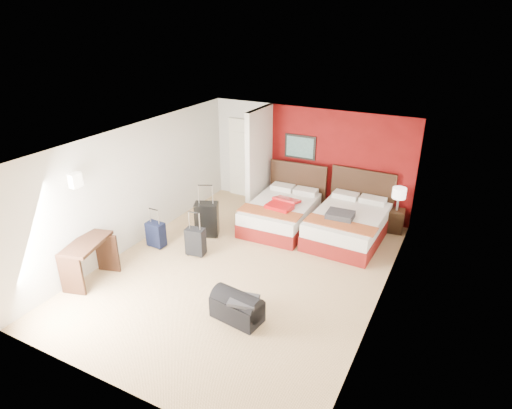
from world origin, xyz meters
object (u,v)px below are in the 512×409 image
Objects in this scene: table_lamp at (398,199)px; suitcase_black at (207,220)px; bed_left at (280,215)px; desk at (90,262)px; suitcase_navy at (156,235)px; duffel_bag at (237,308)px; bed_right at (348,226)px; nightstand at (395,221)px; suitcase_charcoal at (196,243)px; red_suitcase_open at (283,204)px.

table_lamp reaches higher than suitcase_black.
bed_left is 1.94× the size of desk.
duffel_bag is at bearing -23.96° from suitcase_navy.
bed_right is at bearing -0.05° from suitcase_black.
nightstand is at bearing 36.55° from suitcase_navy.
suitcase_black is 1.12m from suitcase_navy.
suitcase_black reaches higher than bed_right.
table_lamp reaches higher than desk.
suitcase_black is (-3.59, -2.10, -0.40)m from table_lamp.
suitcase_black is at bearing -149.65° from table_lamp.
nightstand is at bearing 5.83° from suitcase_black.
suitcase_charcoal is at bearing 7.49° from suitcase_navy.
suitcase_navy is at bearing 67.33° from desk.
desk is (-3.63, -3.70, 0.11)m from bed_right.
suitcase_navy is at bearing -151.80° from suitcase_black.
bed_right is at bearing 84.88° from duffel_bag.
bed_right is 4.04m from suitcase_navy.
suitcase_black is (-1.33, -1.05, -0.25)m from red_suitcase_open.
desk reaches higher than red_suitcase_open.
red_suitcase_open is at bearing 51.30° from suitcase_charcoal.
nightstand is 5.21m from suitcase_navy.
duffel_bag is (1.72, -1.36, -0.07)m from suitcase_charcoal.
red_suitcase_open is at bearing 45.58° from suitcase_navy.
desk reaches higher than suitcase_black.
bed_left is 3.38m from duffel_bag.
bed_left is 0.36m from red_suitcase_open.
suitcase_navy is at bearing -146.00° from bed_right.
suitcase_charcoal is at bearing -138.78° from bed_right.
nightstand is at bearing 47.40° from bed_right.
table_lamp is 4.18m from suitcase_black.
table_lamp is (2.36, 0.95, 0.48)m from bed_left.
table_lamp is 0.71× the size of suitcase_black.
suitcase_black reaches higher than red_suitcase_open.
suitcase_charcoal reaches higher than suitcase_navy.
bed_left is 2.48× the size of red_suitcase_open.
desk is at bearing -134.31° from suitcase_black.
bed_left is at bearing 141.38° from red_suitcase_open.
table_lamp is 4.58m from duffel_bag.
bed_right reaches higher than bed_left.
table_lamp is at bearing 5.83° from suitcase_black.
red_suitcase_open is 1.47× the size of table_lamp.
suitcase_charcoal is at bearing -97.24° from suitcase_black.
desk is at bearing -166.12° from duffel_bag.
red_suitcase_open is at bearing -161.44° from nightstand.
suitcase_black is at bearing 98.99° from suitcase_charcoal.
table_lamp is 4.45m from suitcase_charcoal.
duffel_bag is (-1.62, -4.25, -0.57)m from table_lamp.
table_lamp is 5.23m from suitcase_navy.
duffel_bag is (0.74, -3.30, -0.08)m from bed_left.
suitcase_charcoal reaches higher than duffel_bag.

